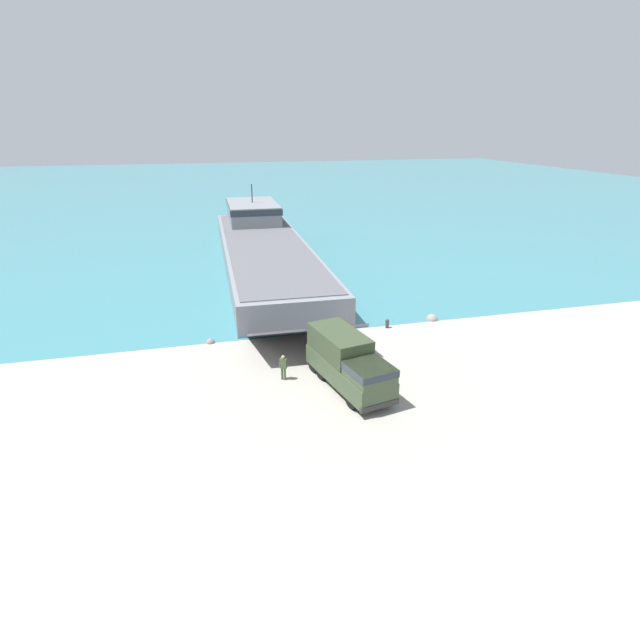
{
  "coord_description": "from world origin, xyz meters",
  "views": [
    {
      "loc": [
        -9.78,
        -29.93,
        14.78
      ],
      "look_at": [
        -1.96,
        0.85,
        2.24
      ],
      "focal_mm": 28.0,
      "sensor_mm": 36.0,
      "label": 1
    }
  ],
  "objects_px": {
    "landing_craft": "(263,245)",
    "soldier_on_ramp": "(283,366)",
    "military_truck": "(348,362)",
    "mooring_bollard": "(387,323)",
    "moored_boat_a": "(256,214)"
  },
  "relations": [
    {
      "from": "landing_craft",
      "to": "soldier_on_ramp",
      "type": "xyz_separation_m",
      "value": [
        -2.97,
        -29.22,
        -0.87
      ]
    },
    {
      "from": "military_truck",
      "to": "mooring_bollard",
      "type": "relative_size",
      "value": 10.23
    },
    {
      "from": "military_truck",
      "to": "soldier_on_ramp",
      "type": "xyz_separation_m",
      "value": [
        -3.6,
        1.73,
        -0.64
      ]
    },
    {
      "from": "military_truck",
      "to": "moored_boat_a",
      "type": "xyz_separation_m",
      "value": [
        2.04,
        58.29,
        -0.87
      ]
    },
    {
      "from": "landing_craft",
      "to": "military_truck",
      "type": "distance_m",
      "value": 30.96
    },
    {
      "from": "moored_boat_a",
      "to": "soldier_on_ramp",
      "type": "bearing_deg",
      "value": -74.16
    },
    {
      "from": "landing_craft",
      "to": "moored_boat_a",
      "type": "xyz_separation_m",
      "value": [
        2.67,
        27.34,
        -1.09
      ]
    },
    {
      "from": "moored_boat_a",
      "to": "landing_craft",
      "type": "bearing_deg",
      "value": -74.05
    },
    {
      "from": "military_truck",
      "to": "soldier_on_ramp",
      "type": "distance_m",
      "value": 4.05
    },
    {
      "from": "soldier_on_ramp",
      "to": "moored_boat_a",
      "type": "distance_m",
      "value": 56.84
    },
    {
      "from": "landing_craft",
      "to": "mooring_bollard",
      "type": "relative_size",
      "value": 62.02
    },
    {
      "from": "soldier_on_ramp",
      "to": "mooring_bollard",
      "type": "distance_m",
      "value": 11.26
    },
    {
      "from": "military_truck",
      "to": "landing_craft",
      "type": "bearing_deg",
      "value": 169.2
    },
    {
      "from": "soldier_on_ramp",
      "to": "military_truck",
      "type": "bearing_deg",
      "value": 94.52
    },
    {
      "from": "moored_boat_a",
      "to": "mooring_bollard",
      "type": "bearing_deg",
      "value": -64.3
    }
  ]
}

